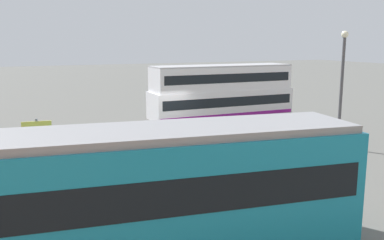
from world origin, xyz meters
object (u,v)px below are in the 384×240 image
Objects in this scene: double_decker_bus at (222,93)px; street_lamp at (342,80)px; pedestrian_near_railing at (174,140)px; pedestrian_crossing at (236,145)px; info_sign at (37,135)px; tram_yellow at (105,196)px.

street_lamp is at bearing 102.24° from double_decker_bus.
pedestrian_near_railing is 0.29× the size of street_lamp.
pedestrian_crossing is at bearing 65.17° from double_decker_bus.
info_sign is (12.80, 7.39, -0.37)m from double_decker_bus.
pedestrian_crossing is 0.28× the size of street_lamp.
info_sign is at bearing -83.72° from tram_yellow.
tram_yellow reaches higher than pedestrian_near_railing.
tram_yellow is at bearing 25.81° from street_lamp.
tram_yellow reaches higher than info_sign.
info_sign is (0.95, -8.63, -0.13)m from tram_yellow.
pedestrian_near_railing is at bearing 173.37° from info_sign.
double_decker_bus is at bearing -150.01° from info_sign.
info_sign is at bearing 29.99° from double_decker_bus.
double_decker_bus is at bearing -130.20° from pedestrian_near_railing.
street_lamp is at bearing 172.61° from info_sign.
tram_yellow is (11.85, 16.01, -0.24)m from double_decker_bus.
pedestrian_crossing is 7.14m from street_lamp.
tram_yellow is at bearing 53.50° from double_decker_bus.
tram_yellow reaches higher than pedestrian_crossing.
pedestrian_near_railing is 0.75× the size of info_sign.
pedestrian_near_railing is at bearing -39.30° from pedestrian_crossing.
pedestrian_near_railing is 2.90m from pedestrian_crossing.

